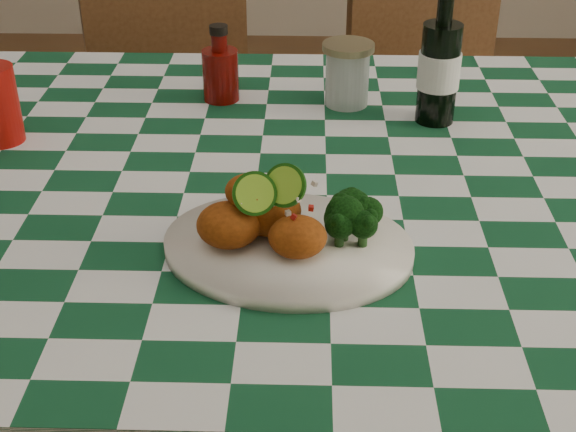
# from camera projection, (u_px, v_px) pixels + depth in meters

# --- Properties ---
(dining_table) EXTENTS (1.66, 1.06, 0.79)m
(dining_table) POSITION_uv_depth(u_px,v_px,m) (262.00, 371.00, 1.40)
(dining_table) COLOR #114626
(dining_table) RESTS_ON ground
(plate) EXTENTS (0.35, 0.29, 0.02)m
(plate) POSITION_uv_depth(u_px,v_px,m) (288.00, 247.00, 1.01)
(plate) COLOR white
(plate) RESTS_ON dining_table
(fried_chicken_pile) EXTENTS (0.15, 0.11, 0.10)m
(fried_chicken_pile) POSITION_uv_depth(u_px,v_px,m) (274.00, 208.00, 0.98)
(fried_chicken_pile) COLOR #9B420F
(fried_chicken_pile) RESTS_ON plate
(broccoli_side) EXTENTS (0.08, 0.08, 0.06)m
(broccoli_side) POSITION_uv_depth(u_px,v_px,m) (351.00, 217.00, 1.00)
(broccoli_side) COLOR black
(broccoli_side) RESTS_ON plate
(ketchup_bottle) EXTENTS (0.08, 0.08, 0.14)m
(ketchup_bottle) POSITION_uv_depth(u_px,v_px,m) (220.00, 63.00, 1.41)
(ketchup_bottle) COLOR #5A0804
(ketchup_bottle) RESTS_ON dining_table
(mason_jar) EXTENTS (0.11, 0.11, 0.11)m
(mason_jar) POSITION_uv_depth(u_px,v_px,m) (347.00, 74.00, 1.40)
(mason_jar) COLOR #B2BCBA
(mason_jar) RESTS_ON dining_table
(beer_bottle) EXTENTS (0.08, 0.08, 0.24)m
(beer_bottle) POSITION_uv_depth(u_px,v_px,m) (441.00, 54.00, 1.30)
(beer_bottle) COLOR black
(beer_bottle) RESTS_ON dining_table
(wooden_chair_left) EXTENTS (0.52, 0.53, 0.87)m
(wooden_chair_left) POSITION_uv_depth(u_px,v_px,m) (192.00, 168.00, 1.96)
(wooden_chair_left) COLOR #472814
(wooden_chair_left) RESTS_ON ground
(wooden_chair_right) EXTENTS (0.51, 0.52, 0.88)m
(wooden_chair_right) POSITION_uv_depth(u_px,v_px,m) (444.00, 158.00, 2.01)
(wooden_chair_right) COLOR #472814
(wooden_chair_right) RESTS_ON ground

